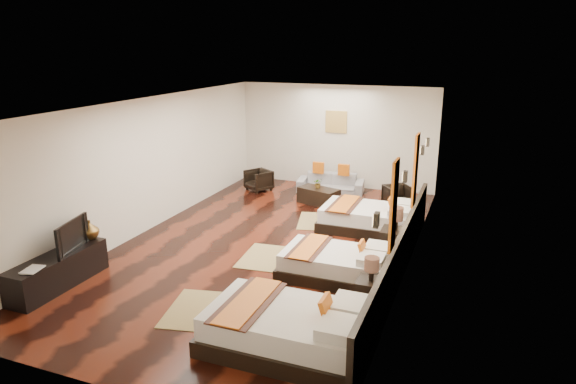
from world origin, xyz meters
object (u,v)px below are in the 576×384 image
at_px(nightstand_b, 394,240).
at_px(sofa, 331,183).
at_px(bed_far, 370,218).
at_px(tv, 67,236).
at_px(bed_mid, 338,264).
at_px(armchair_right, 398,197).
at_px(table_plant, 318,183).
at_px(figurine, 89,230).
at_px(coffee_table, 319,196).
at_px(armchair_left, 259,180).
at_px(bed_near, 291,329).
at_px(nightstand_a, 370,291).
at_px(tv_console, 58,271).
at_px(book, 25,269).

height_order(nightstand_b, sofa, nightstand_b).
height_order(bed_far, tv, tv).
bearing_deg(bed_mid, armchair_right, 85.91).
bearing_deg(nightstand_b, table_plant, 131.37).
xyz_separation_m(figurine, coffee_table, (2.61, 5.05, -0.52)).
bearing_deg(armchair_left, sofa, 45.92).
distance_m(nightstand_b, sofa, 4.39).
distance_m(bed_near, nightstand_a, 1.60).
bearing_deg(tv_console, armchair_right, 54.26).
height_order(book, armchair_left, book).
bearing_deg(figurine, table_plant, 63.08).
bearing_deg(tv_console, nightstand_b, 32.81).
height_order(nightstand_a, figurine, figurine).
bearing_deg(book, armchair_left, 84.22).
distance_m(bed_mid, coffee_table, 4.17).
height_order(bed_near, armchair_right, bed_near).
relative_size(figurine, sofa, 0.19).
xyz_separation_m(tv, armchair_left, (0.66, 6.17, -0.53)).
bearing_deg(tv_console, bed_near, -3.91).
relative_size(armchair_left, table_plant, 2.51).
distance_m(bed_far, sofa, 2.89).
height_order(bed_far, armchair_left, bed_far).
bearing_deg(table_plant, bed_near, -75.29).
distance_m(bed_near, coffee_table, 6.34).
bearing_deg(armchair_right, table_plant, 153.09).
distance_m(tv_console, sofa, 7.37).
bearing_deg(sofa, tv, -119.20).
relative_size(nightstand_b, book, 3.02).
xyz_separation_m(sofa, coffee_table, (0.00, -1.05, -0.06)).
bearing_deg(table_plant, nightstand_b, -48.63).
relative_size(bed_mid, nightstand_b, 1.91).
relative_size(armchair_left, armchair_right, 1.02).
distance_m(bed_far, tv_console, 6.14).
relative_size(tv, figurine, 2.72).
relative_size(figurine, table_plant, 1.37).
distance_m(sofa, table_plant, 1.06).
xyz_separation_m(bed_near, nightstand_b, (0.75, 3.48, 0.06)).
bearing_deg(book, tv, 86.61).
bearing_deg(figurine, nightstand_b, 25.84).
xyz_separation_m(bed_far, armchair_left, (-3.49, 1.93, 0.02)).
relative_size(bed_mid, coffee_table, 1.88).
xyz_separation_m(book, table_plant, (2.58, 6.48, -0.04)).
bearing_deg(bed_near, armchair_right, 87.37).
height_order(figurine, table_plant, figurine).
bearing_deg(nightstand_b, bed_far, 120.08).
xyz_separation_m(bed_mid, armchair_right, (0.30, 4.26, 0.03)).
distance_m(armchair_left, armchair_right, 3.79).
bearing_deg(bed_near, sofa, 102.50).
bearing_deg(armchair_right, bed_far, -137.74).
bearing_deg(bed_near, nightstand_b, 77.86).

